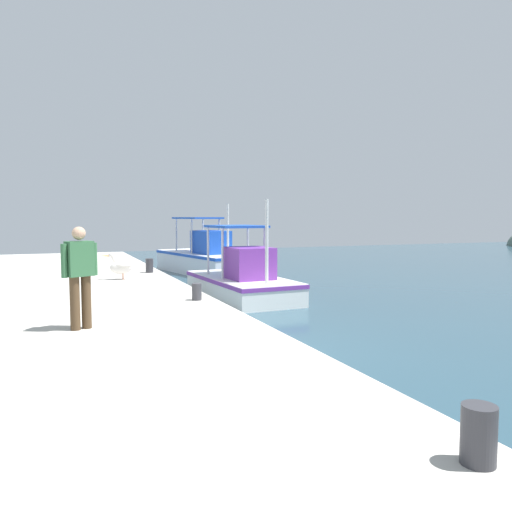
{
  "coord_description": "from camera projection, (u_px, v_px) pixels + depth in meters",
  "views": [
    {
      "loc": [
        9.56,
        -3.39,
        2.67
      ],
      "look_at": [
        -3.58,
        1.9,
        1.56
      ],
      "focal_mm": 35.29,
      "sensor_mm": 36.0,
      "label": 1
    }
  ],
  "objects": [
    {
      "name": "mooring_bollard_second",
      "position": [
        197.0,
        292.0,
        11.28
      ],
      "size": [
        0.22,
        0.22,
        0.38
      ],
      "primitive_type": "cylinder",
      "color": "#333338",
      "rests_on": "quay_pier"
    },
    {
      "name": "fishing_boat_second",
      "position": [
        243.0,
        281.0,
        16.45
      ],
      "size": [
        5.18,
        2.44,
        3.18
      ],
      "color": "white",
      "rests_on": "ground"
    },
    {
      "name": "mooring_bollard_nearest",
      "position": [
        149.0,
        266.0,
        16.85
      ],
      "size": [
        0.25,
        0.25,
        0.47
      ],
      "primitive_type": "cylinder",
      "color": "#333338",
      "rests_on": "quay_pier"
    },
    {
      "name": "fisherman_standing",
      "position": [
        80.0,
        273.0,
        8.32
      ],
      "size": [
        0.38,
        0.58,
        1.71
      ],
      "color": "#4C3823",
      "rests_on": "quay_pier"
    },
    {
      "name": "fishing_boat_nearest",
      "position": [
        204.0,
        258.0,
        23.58
      ],
      "size": [
        6.65,
        3.27,
        3.22
      ],
      "color": "white",
      "rests_on": "ground"
    },
    {
      "name": "pelican",
      "position": [
        121.0,
        266.0,
        14.98
      ],
      "size": [
        0.44,
        0.97,
        0.82
      ],
      "color": "tan",
      "rests_on": "quay_pier"
    },
    {
      "name": "mooring_bollard_third",
      "position": [
        479.0,
        435.0,
        3.8
      ],
      "size": [
        0.27,
        0.27,
        0.46
      ],
      "primitive_type": "cylinder",
      "color": "#333338",
      "rests_on": "quay_pier"
    }
  ]
}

